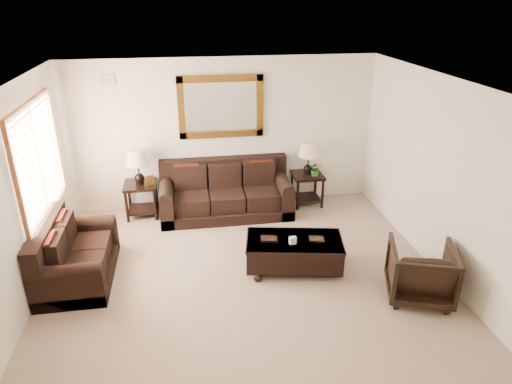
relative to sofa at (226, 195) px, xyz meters
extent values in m
cube|color=gray|center=(0.04, -2.05, -0.34)|extent=(5.50, 5.00, 0.01)
cube|color=white|center=(0.04, -2.05, 2.36)|extent=(5.50, 5.00, 0.01)
cube|color=#EFE5CD|center=(0.04, 0.45, 1.01)|extent=(5.50, 0.01, 2.70)
cube|color=#EFE5CD|center=(0.04, -4.55, 1.01)|extent=(5.50, 0.01, 2.70)
cube|color=#EFE5CD|center=(-2.71, -2.05, 1.01)|extent=(0.01, 5.00, 2.70)
cube|color=#EFE5CD|center=(2.79, -2.05, 1.01)|extent=(0.01, 5.00, 2.70)
cube|color=white|center=(-2.70, -1.15, 1.21)|extent=(0.01, 1.80, 1.50)
cube|color=brown|center=(-2.66, -1.15, 2.00)|extent=(0.06, 1.96, 0.08)
cube|color=brown|center=(-2.66, -1.15, 0.42)|extent=(0.06, 1.96, 0.08)
cube|color=brown|center=(-2.66, -2.09, 1.21)|extent=(0.06, 0.08, 1.50)
cube|color=brown|center=(-2.66, -0.21, 1.21)|extent=(0.06, 0.08, 1.50)
cube|color=brown|center=(-2.66, -1.15, 1.21)|extent=(0.05, 0.05, 1.50)
cube|color=#4D250F|center=(0.00, 0.42, 1.51)|extent=(1.50, 0.06, 1.10)
cube|color=white|center=(0.00, 0.44, 1.51)|extent=(1.26, 0.01, 0.86)
cube|color=#999999|center=(-1.86, 0.43, 2.01)|extent=(0.25, 0.02, 0.18)
cube|color=black|center=(0.00, -0.06, -0.25)|extent=(2.31, 1.00, 0.19)
cube|color=black|center=(0.00, 0.32, 0.37)|extent=(2.31, 0.23, 0.47)
cube|color=black|center=(-0.62, -0.08, -0.01)|extent=(0.59, 0.82, 0.28)
cube|color=black|center=(0.00, -0.08, -0.01)|extent=(0.59, 0.82, 0.28)
cube|color=black|center=(0.62, -0.08, -0.01)|extent=(0.59, 0.82, 0.28)
cube|color=black|center=(-1.04, -0.06, -0.06)|extent=(0.23, 1.00, 0.56)
cylinder|color=black|center=(-1.04, -0.06, 0.21)|extent=(0.23, 0.98, 0.23)
cube|color=black|center=(1.04, -0.06, -0.06)|extent=(0.23, 1.00, 0.56)
cylinder|color=black|center=(1.04, -0.06, 0.21)|extent=(0.23, 0.98, 0.23)
cube|color=#641C0D|center=(-0.67, 0.13, 0.36)|extent=(0.44, 0.19, 0.45)
cube|color=#641C0D|center=(0.67, 0.13, 0.36)|extent=(0.44, 0.19, 0.45)
cube|color=black|center=(-2.24, -1.73, -0.26)|extent=(0.91, 1.54, 0.17)
cube|color=black|center=(-2.59, -1.73, 0.31)|extent=(0.21, 1.54, 0.43)
cube|color=black|center=(-2.22, -2.01, -0.04)|extent=(0.75, 0.53, 0.26)
cube|color=black|center=(-2.22, -1.45, -0.04)|extent=(0.75, 0.53, 0.26)
cube|color=black|center=(-2.24, -2.39, -0.09)|extent=(0.91, 0.21, 0.51)
cylinder|color=black|center=(-2.24, -2.39, 0.17)|extent=(0.89, 0.21, 0.21)
cube|color=black|center=(-2.24, -1.07, -0.09)|extent=(0.91, 0.21, 0.51)
cylinder|color=black|center=(-2.24, -1.07, 0.17)|extent=(0.89, 0.21, 0.21)
cube|color=#641C0D|center=(-2.41, -2.05, 0.30)|extent=(0.18, 0.40, 0.41)
cube|color=#641C0D|center=(-2.41, -1.40, 0.30)|extent=(0.18, 0.40, 0.41)
cube|color=black|center=(-1.49, 0.13, 0.25)|extent=(0.57, 0.57, 0.05)
cube|color=black|center=(-1.49, 0.13, -0.22)|extent=(0.48, 0.48, 0.03)
cylinder|color=black|center=(-1.73, -0.11, -0.06)|extent=(0.05, 0.05, 0.57)
cylinder|color=black|center=(-1.25, -0.11, -0.06)|extent=(0.05, 0.05, 0.57)
cylinder|color=black|center=(-1.73, 0.37, -0.06)|extent=(0.05, 0.05, 0.57)
cylinder|color=black|center=(-1.25, 0.37, -0.06)|extent=(0.05, 0.05, 0.57)
sphere|color=black|center=(-1.49, 0.13, 0.38)|extent=(0.17, 0.17, 0.17)
cylinder|color=black|center=(-1.49, 0.13, 0.56)|extent=(0.02, 0.02, 0.37)
cone|color=#D1AF8B|center=(-1.49, 0.13, 0.77)|extent=(0.39, 0.39, 0.27)
cube|color=#4D250F|center=(-1.30, 0.03, 0.36)|extent=(0.15, 0.10, 0.18)
cube|color=black|center=(1.54, 0.14, 0.23)|extent=(0.55, 0.55, 0.05)
cube|color=black|center=(1.54, 0.14, -0.22)|extent=(0.47, 0.47, 0.03)
cylinder|color=black|center=(1.31, -0.10, -0.07)|extent=(0.05, 0.05, 0.55)
cylinder|color=black|center=(1.78, -0.10, -0.07)|extent=(0.05, 0.05, 0.55)
cylinder|color=black|center=(1.31, 0.37, -0.07)|extent=(0.05, 0.05, 0.55)
cylinder|color=black|center=(1.78, 0.37, -0.07)|extent=(0.05, 0.05, 0.55)
sphere|color=black|center=(1.54, 0.14, 0.36)|extent=(0.17, 0.17, 0.17)
cylinder|color=black|center=(1.54, 0.14, 0.54)|extent=(0.02, 0.02, 0.36)
cone|color=#D1AF8B|center=(1.54, 0.14, 0.74)|extent=(0.38, 0.38, 0.26)
sphere|color=black|center=(0.22, -2.23, -0.29)|extent=(0.12, 0.12, 0.12)
sphere|color=black|center=(1.35, -2.23, -0.29)|extent=(0.12, 0.12, 0.12)
sphere|color=black|center=(0.22, -1.71, -0.29)|extent=(0.12, 0.12, 0.12)
sphere|color=black|center=(1.35, -1.71, -0.29)|extent=(0.12, 0.12, 0.12)
cube|color=black|center=(0.78, -1.97, -0.07)|extent=(1.45, 0.96, 0.38)
cube|color=black|center=(0.78, -1.97, 0.10)|extent=(1.48, 0.98, 0.04)
cube|color=black|center=(0.42, -1.92, 0.14)|extent=(0.25, 0.19, 0.03)
cube|color=black|center=(1.09, -2.02, 0.13)|extent=(0.23, 0.18, 0.03)
cube|color=white|center=(0.73, -2.07, 0.17)|extent=(0.10, 0.07, 0.10)
imported|color=black|center=(2.24, -2.90, 0.07)|extent=(0.99, 0.96, 0.82)
imported|color=#235D20|center=(1.66, 0.04, 0.36)|extent=(0.30, 0.32, 0.21)
camera|label=1|loc=(-0.67, -7.47, 3.35)|focal=32.00mm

